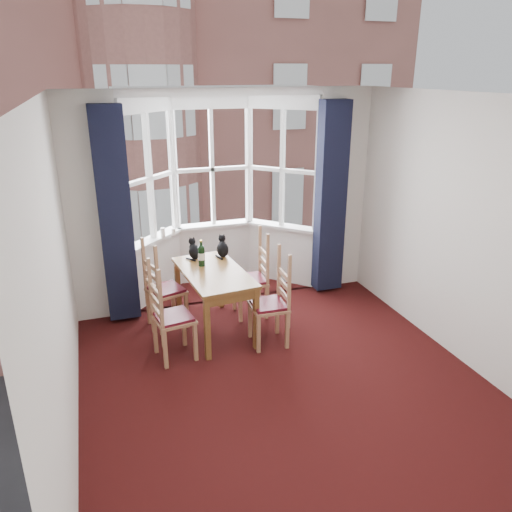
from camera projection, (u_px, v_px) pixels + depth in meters
name	position (u px, v px, depth m)	size (l,w,h in m)	color
floor	(289.00, 389.00, 4.99)	(4.50, 4.50, 0.00)	black
ceiling	(296.00, 96.00, 4.01)	(4.50, 4.50, 0.00)	white
wall_left	(56.00, 287.00, 3.91)	(4.50, 4.50, 0.00)	silver
wall_right	(473.00, 236.00, 5.10)	(4.50, 4.50, 0.00)	silver
wall_near	(463.00, 409.00, 2.50)	(4.00, 4.00, 0.00)	silver
wall_back_pier_left	(94.00, 211.00, 6.01)	(0.70, 0.12, 2.80)	silver
wall_back_pier_right	(340.00, 191.00, 6.99)	(0.70, 0.12, 2.80)	silver
bay_window	(217.00, 192.00, 6.95)	(2.76, 0.94, 2.80)	white
curtain_left	(115.00, 217.00, 5.94)	(0.38, 0.22, 2.60)	black
curtain_right	(331.00, 199.00, 6.78)	(0.38, 0.22, 2.60)	black
dining_table	(214.00, 280.00, 5.89)	(0.80, 1.33, 0.79)	brown
chair_left_near	(166.00, 320.00, 5.36)	(0.46, 0.48, 0.92)	#A87852
chair_left_far	(159.00, 292.00, 6.03)	(0.51, 0.52, 0.92)	#A87852
chair_right_near	(276.00, 305.00, 5.71)	(0.42, 0.44, 0.92)	#A87852
chair_right_far	(257.00, 280.00, 6.39)	(0.43, 0.44, 0.92)	#A87852
cat_left	(194.00, 250.00, 6.21)	(0.17, 0.22, 0.27)	black
cat_right	(223.00, 248.00, 6.28)	(0.18, 0.23, 0.28)	black
wine_bottle	(201.00, 255.00, 5.96)	(0.08, 0.08, 0.32)	black
candle_tall	(163.00, 233.00, 6.74)	(0.06, 0.06, 0.13)	white
candle_short	(174.00, 232.00, 6.81)	(0.06, 0.06, 0.10)	white
street	(118.00, 204.00, 35.74)	(80.00, 80.00, 0.00)	#333335
tenement_building	(135.00, 114.00, 16.88)	(18.40, 7.80, 15.20)	#A66155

